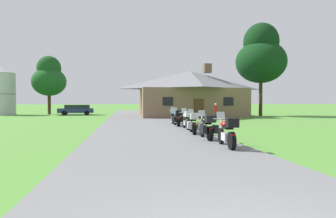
{
  "coord_description": "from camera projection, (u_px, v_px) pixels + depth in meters",
  "views": [
    {
      "loc": [
        -1.42,
        -3.01,
        1.74
      ],
      "look_at": [
        2.24,
        22.03,
        1.16
      ],
      "focal_mm": 31.25,
      "sensor_mm": 36.0,
      "label": 1
    }
  ],
  "objects": [
    {
      "name": "parked_navy_suv_far_left",
      "position": [
        76.0,
        109.0,
        39.41
      ],
      "size": [
        4.75,
        2.27,
        1.4
      ],
      "rotation": [
        0.0,
        0.0,
        1.67
      ],
      "color": "navy",
      "rests_on": "ground"
    },
    {
      "name": "metal_silo_distant",
      "position": [
        1.0,
        91.0,
        39.7
      ],
      "size": [
        3.82,
        3.82,
        6.63
      ],
      "color": "#B2B7BC",
      "rests_on": "ground"
    },
    {
      "name": "asphalt_driveway",
      "position": [
        145.0,
        126.0,
        21.03
      ],
      "size": [
        6.4,
        80.0,
        0.06
      ],
      "primitive_type": "cube",
      "color": "slate",
      "rests_on": "ground"
    },
    {
      "name": "motorcycle_silver_fourth_in_row",
      "position": [
        187.0,
        120.0,
        18.27
      ],
      "size": [
        0.66,
        2.08,
        1.3
      ],
      "rotation": [
        0.0,
        0.0,
        -0.03
      ],
      "color": "black",
      "rests_on": "asphalt_driveway"
    },
    {
      "name": "motorcycle_red_nearest_to_camera",
      "position": [
        227.0,
        132.0,
        10.9
      ],
      "size": [
        0.66,
        2.08,
        1.3
      ],
      "rotation": [
        0.0,
        0.0,
        -0.06
      ],
      "color": "black",
      "rests_on": "asphalt_driveway"
    },
    {
      "name": "bystander_red_shirt_near_lodge",
      "position": [
        216.0,
        111.0,
        26.57
      ],
      "size": [
        0.37,
        0.49,
        1.67
      ],
      "rotation": [
        0.0,
        0.0,
        1.05
      ],
      "color": "navy",
      "rests_on": "ground"
    },
    {
      "name": "motorcycle_black_second_in_row",
      "position": [
        207.0,
        127.0,
        13.24
      ],
      "size": [
        0.73,
        2.08,
        1.3
      ],
      "rotation": [
        0.0,
        0.0,
        -0.02
      ],
      "color": "black",
      "rests_on": "asphalt_driveway"
    },
    {
      "name": "tree_right_of_lodge",
      "position": [
        261.0,
        56.0,
        36.93
      ],
      "size": [
        6.3,
        6.3,
        11.74
      ],
      "color": "#422D19",
      "rests_on": "ground"
    },
    {
      "name": "motorcycle_green_third_in_row",
      "position": [
        193.0,
        123.0,
        15.63
      ],
      "size": [
        0.84,
        2.08,
        1.3
      ],
      "rotation": [
        0.0,
        0.0,
        -0.1
      ],
      "color": "black",
      "rests_on": "asphalt_driveway"
    },
    {
      "name": "stone_lodge",
      "position": [
        190.0,
        93.0,
        35.36
      ],
      "size": [
        12.6,
        8.85,
        6.43
      ],
      "color": "brown",
      "rests_on": "ground"
    },
    {
      "name": "motorcycle_blue_fifth_in_row",
      "position": [
        177.0,
        118.0,
        20.62
      ],
      "size": [
        0.72,
        2.08,
        1.3
      ],
      "rotation": [
        0.0,
        0.0,
        0.0
      ],
      "color": "black",
      "rests_on": "asphalt_driveway"
    },
    {
      "name": "tree_left_far",
      "position": [
        49.0,
        78.0,
        41.73
      ],
      "size": [
        4.75,
        4.75,
        8.36
      ],
      "color": "#422D19",
      "rests_on": "ground"
    },
    {
      "name": "ground_plane",
      "position": [
        144.0,
        124.0,
        23.0
      ],
      "size": [
        500.0,
        500.0,
        0.0
      ],
      "primitive_type": "plane",
      "color": "#4C8433"
    },
    {
      "name": "motorcycle_green_farthest_in_row",
      "position": [
        173.0,
        116.0,
        23.28
      ],
      "size": [
        0.76,
        2.08,
        1.3
      ],
      "rotation": [
        0.0,
        0.0,
        -0.14
      ],
      "color": "black",
      "rests_on": "asphalt_driveway"
    }
  ]
}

